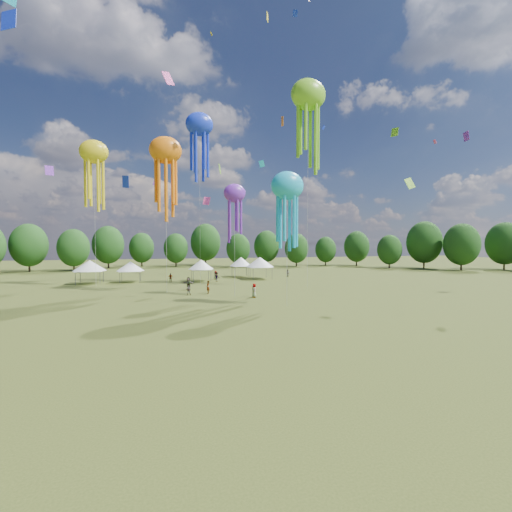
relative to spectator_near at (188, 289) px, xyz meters
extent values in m
plane|color=#384416|center=(5.95, -35.51, -0.78)|extent=(300.00, 300.00, 0.00)
imported|color=gray|center=(0.00, 0.00, 0.00)|extent=(0.80, 0.65, 1.56)
imported|color=gray|center=(6.80, 18.97, 0.07)|extent=(0.81, 0.97, 1.69)
imported|color=gray|center=(22.24, 20.07, 0.00)|extent=(0.75, 0.87, 1.55)
imported|color=gray|center=(6.39, 15.15, 0.08)|extent=(1.20, 0.83, 1.71)
imported|color=gray|center=(-1.80, 16.55, 0.03)|extent=(1.01, 0.59, 1.61)
imported|color=gray|center=(0.46, 5.47, 0.18)|extent=(1.79, 1.44, 1.91)
imported|color=gray|center=(2.74, 0.44, 0.14)|extent=(0.54, 0.73, 1.83)
imported|color=gray|center=(8.08, -4.40, 0.12)|extent=(0.59, 0.89, 1.80)
cylinder|color=#47474C|center=(-17.27, 16.06, 0.31)|extent=(0.08, 0.08, 2.17)
cylinder|color=#47474C|center=(-17.27, 19.86, 0.31)|extent=(0.08, 0.08, 2.17)
cylinder|color=#47474C|center=(-13.48, 16.06, 0.31)|extent=(0.08, 0.08, 2.17)
cylinder|color=#47474C|center=(-13.48, 19.86, 0.31)|extent=(0.08, 0.08, 2.17)
cube|color=white|center=(-15.37, 17.96, 1.44)|extent=(4.19, 4.19, 0.10)
cone|color=white|center=(-15.37, 17.96, 2.42)|extent=(5.45, 5.45, 1.86)
cylinder|color=#47474C|center=(-10.43, 17.11, 0.20)|extent=(0.08, 0.08, 1.95)
cylinder|color=#47474C|center=(-10.43, 20.44, 0.20)|extent=(0.08, 0.08, 1.95)
cylinder|color=#47474C|center=(-7.11, 17.11, 0.20)|extent=(0.08, 0.08, 1.95)
cylinder|color=#47474C|center=(-7.11, 20.44, 0.20)|extent=(0.08, 0.08, 1.95)
cube|color=white|center=(-8.77, 18.77, 1.23)|extent=(3.72, 3.72, 0.10)
cone|color=white|center=(-8.77, 18.77, 2.11)|extent=(4.84, 4.84, 1.67)
cylinder|color=#47474C|center=(2.20, 15.56, 0.28)|extent=(0.08, 0.08, 2.11)
cylinder|color=#47474C|center=(2.20, 18.75, 0.28)|extent=(0.08, 0.08, 2.11)
cylinder|color=#47474C|center=(5.39, 15.56, 0.28)|extent=(0.08, 0.08, 2.11)
cylinder|color=#47474C|center=(5.39, 18.75, 0.28)|extent=(0.08, 0.08, 2.11)
cube|color=white|center=(3.80, 17.16, 1.38)|extent=(3.59, 3.59, 0.10)
cone|color=white|center=(3.80, 17.16, 2.34)|extent=(4.67, 4.67, 1.81)
cylinder|color=#47474C|center=(11.27, 21.52, 0.31)|extent=(0.08, 0.08, 2.18)
cylinder|color=#47474C|center=(11.27, 24.70, 0.31)|extent=(0.08, 0.08, 2.18)
cylinder|color=#47474C|center=(14.45, 21.52, 0.31)|extent=(0.08, 0.08, 2.18)
cylinder|color=#47474C|center=(14.45, 24.70, 0.31)|extent=(0.08, 0.08, 2.18)
cube|color=white|center=(12.86, 23.11, 1.45)|extent=(3.58, 3.58, 0.10)
cone|color=white|center=(12.86, 23.11, 2.44)|extent=(4.65, 4.65, 1.87)
cylinder|color=#47474C|center=(13.60, 16.07, 0.36)|extent=(0.08, 0.08, 2.27)
cylinder|color=#47474C|center=(13.60, 19.91, 0.36)|extent=(0.08, 0.08, 2.27)
cylinder|color=#47474C|center=(17.43, 16.07, 0.36)|extent=(0.08, 0.08, 2.27)
cylinder|color=#47474C|center=(17.43, 19.91, 0.36)|extent=(0.08, 0.08, 2.27)
cube|color=white|center=(15.52, 17.99, 1.55)|extent=(4.23, 4.23, 0.10)
cone|color=white|center=(15.52, 17.99, 2.57)|extent=(5.50, 5.50, 1.95)
ellipsoid|color=orange|center=(-2.75, 3.08, 19.32)|extent=(4.51, 3.15, 3.83)
cylinder|color=beige|center=(-2.75, 3.08, 9.27)|extent=(0.03, 0.03, 20.10)
ellipsoid|color=#1934E6|center=(3.01, 11.78, 26.34)|extent=(4.65, 3.25, 3.95)
cylinder|color=beige|center=(3.01, 11.78, 12.78)|extent=(0.03, 0.03, 27.12)
ellipsoid|color=#1AB2E2|center=(9.95, -11.32, 12.63)|extent=(3.74, 2.62, 3.18)
cylinder|color=beige|center=(9.95, -11.32, 5.92)|extent=(0.03, 0.03, 13.40)
ellipsoid|color=yellow|center=(-13.61, 13.03, 20.86)|extent=(4.39, 3.07, 3.73)
cylinder|color=beige|center=(-13.61, 13.03, 10.04)|extent=(0.03, 0.03, 21.64)
ellipsoid|color=purple|center=(5.79, -3.06, 12.80)|extent=(2.89, 2.03, 2.46)
cylinder|color=beige|center=(5.79, -3.06, 6.01)|extent=(0.03, 0.03, 13.58)
ellipsoid|color=#81D823|center=(18.66, 2.39, 29.22)|extent=(5.60, 3.92, 4.76)
cylinder|color=beige|center=(18.66, 2.39, 14.22)|extent=(0.03, 0.03, 30.00)
cube|color=yellow|center=(9.46, -5.56, 34.39)|extent=(0.44, 0.71, 1.02)
cube|color=#81D823|center=(8.90, 25.69, 22.07)|extent=(0.84, 1.71, 2.14)
cube|color=#1934E6|center=(30.66, 20.73, 31.22)|extent=(0.89, 0.61, 0.94)
cube|color=#FF4BA8|center=(3.95, 10.35, 13.35)|extent=(1.33, 0.81, 1.47)
cube|color=purple|center=(35.84, -10.34, 20.55)|extent=(0.28, 1.05, 1.30)
cube|color=#81D823|center=(31.20, -1.82, 23.32)|extent=(0.85, 1.11, 1.39)
cube|color=#1934E6|center=(-17.51, -8.04, 27.79)|extent=(1.56, 1.18, 2.27)
cube|color=#FF4BA8|center=(-2.16, 8.33, 31.72)|extent=(2.06, 1.15, 2.45)
cube|color=purple|center=(-4.17, 25.89, 19.10)|extent=(1.38, 1.91, 2.11)
cube|color=orange|center=(20.39, 18.54, 30.83)|extent=(0.31, 1.83, 2.15)
cube|color=#81D823|center=(46.35, 12.75, 18.69)|extent=(2.45, 0.89, 2.66)
cube|color=#1934E6|center=(17.51, 4.97, 42.92)|extent=(0.80, 0.72, 0.95)
cube|color=#1AB2E2|center=(19.46, 29.74, 24.78)|extent=(1.60, 0.56, 1.75)
cube|color=#FF4BA8|center=(39.71, -0.79, 22.85)|extent=(0.34, 0.56, 0.66)
cube|color=purple|center=(-24.20, 28.83, 20.50)|extent=(1.59, 1.00, 1.97)
cube|color=#F54A15|center=(-0.97, 19.80, 14.98)|extent=(1.02, 0.84, 1.50)
cube|color=yellow|center=(6.82, 23.21, 48.50)|extent=(0.39, 0.59, 0.72)
cube|color=#1934E6|center=(-9.32, 17.87, 17.17)|extent=(1.19, 1.48, 2.26)
cylinder|color=#38281C|center=(-34.73, 49.98, 0.93)|extent=(0.44, 0.44, 3.41)
ellipsoid|color=#1C4316|center=(-34.73, 49.98, 5.83)|extent=(8.53, 8.53, 10.66)
cylinder|color=#38281C|center=(-24.65, 49.51, 0.75)|extent=(0.44, 0.44, 3.07)
ellipsoid|color=#1C4316|center=(-24.65, 49.51, 5.16)|extent=(7.66, 7.66, 9.58)
cylinder|color=#38281C|center=(-17.56, 57.82, 0.94)|extent=(0.44, 0.44, 3.43)
ellipsoid|color=#1C4316|center=(-17.56, 57.82, 5.87)|extent=(8.58, 8.58, 10.73)
cylinder|color=#38281C|center=(-8.81, 63.45, 0.70)|extent=(0.44, 0.44, 2.95)
ellipsoid|color=#1C4316|center=(-8.81, 63.45, 4.93)|extent=(7.37, 7.37, 9.21)
cylinder|color=#38281C|center=(1.26, 59.55, 0.67)|extent=(0.44, 0.44, 2.89)
ellipsoid|color=#1C4316|center=(1.26, 59.55, 4.83)|extent=(7.23, 7.23, 9.04)
cylinder|color=#38281C|center=(10.86, 63.98, 1.14)|extent=(0.44, 0.44, 3.84)
ellipsoid|color=#1C4316|center=(10.86, 63.98, 6.66)|extent=(9.60, 9.60, 11.99)
cylinder|color=#38281C|center=(19.14, 52.93, 0.64)|extent=(0.44, 0.44, 2.84)
ellipsoid|color=#1C4316|center=(19.14, 52.93, 4.73)|extent=(7.11, 7.11, 8.89)
cylinder|color=#38281C|center=(28.88, 55.52, 0.80)|extent=(0.44, 0.44, 3.16)
ellipsoid|color=#1C4316|center=(28.88, 55.52, 5.35)|extent=(7.91, 7.91, 9.88)
cylinder|color=#38281C|center=(36.64, 49.78, 0.66)|extent=(0.44, 0.44, 2.88)
ellipsoid|color=#1C4316|center=(36.64, 49.78, 4.81)|extent=(7.21, 7.21, 9.01)
cylinder|color=#38281C|center=(47.47, 51.73, 0.54)|extent=(0.44, 0.44, 2.63)
ellipsoid|color=#1C4316|center=(47.47, 51.73, 4.32)|extent=(6.57, 6.57, 8.22)
cylinder|color=#38281C|center=(56.47, 48.22, 0.79)|extent=(0.44, 0.44, 3.13)
ellipsoid|color=#1C4316|center=(56.47, 48.22, 5.28)|extent=(7.81, 7.81, 9.77)
cylinder|color=#38281C|center=(59.59, 36.30, 0.58)|extent=(0.44, 0.44, 2.72)
ellipsoid|color=#1C4316|center=(59.59, 36.30, 4.49)|extent=(6.80, 6.80, 8.50)
cylinder|color=#38281C|center=(68.91, 33.41, 1.13)|extent=(0.44, 0.44, 3.81)
ellipsoid|color=#1C4316|center=(68.91, 33.41, 6.60)|extent=(9.52, 9.52, 11.90)
cylinder|color=#38281C|center=(72.52, 24.29, 0.98)|extent=(0.44, 0.44, 3.51)
ellipsoid|color=#1C4316|center=(72.52, 24.29, 6.02)|extent=(8.78, 8.78, 10.97)
cylinder|color=#38281C|center=(85.34, 22.75, 1.04)|extent=(0.44, 0.44, 3.64)
ellipsoid|color=#1C4316|center=(85.34, 22.75, 6.27)|extent=(9.10, 9.10, 11.37)
camera|label=1|loc=(-3.85, -47.04, 6.23)|focal=24.03mm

